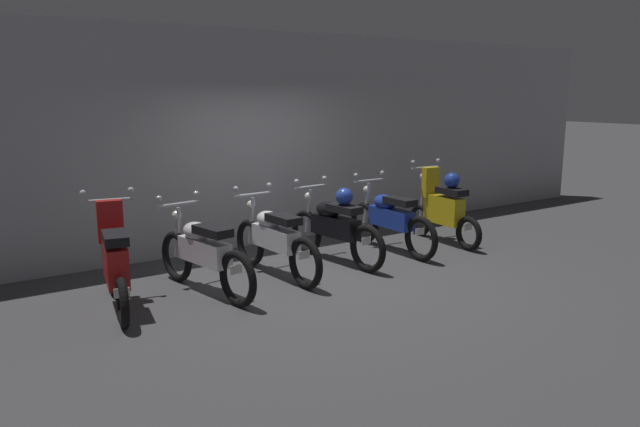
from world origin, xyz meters
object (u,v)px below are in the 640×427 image
motorbike_slot_0 (115,263)px  motorbike_slot_1 (203,253)px  motorbike_slot_5 (443,207)px  motorbike_slot_4 (390,219)px  motorbike_slot_2 (275,239)px  motorbike_slot_3 (335,225)px

motorbike_slot_0 → motorbike_slot_1: (1.03, -0.03, -0.04)m
motorbike_slot_1 → motorbike_slot_5: motorbike_slot_5 is taller
motorbike_slot_1 → motorbike_slot_4: size_ratio=0.99×
motorbike_slot_0 → motorbike_slot_2: bearing=2.1°
motorbike_slot_0 → motorbike_slot_3: bearing=3.4°
motorbike_slot_0 → motorbike_slot_2: motorbike_slot_0 is taller
motorbike_slot_1 → motorbike_slot_0: bearing=178.2°
motorbike_slot_0 → motorbike_slot_4: size_ratio=0.85×
motorbike_slot_0 → motorbike_slot_4: 4.15m
motorbike_slot_0 → motorbike_slot_3: size_ratio=0.85×
motorbike_slot_0 → motorbike_slot_2: size_ratio=0.85×
motorbike_slot_1 → motorbike_slot_2: same height
motorbike_slot_1 → motorbike_slot_5: size_ratio=1.15×
motorbike_slot_4 → motorbike_slot_2: bearing=-176.5°
motorbike_slot_1 → motorbike_slot_3: (2.08, 0.22, 0.04)m
motorbike_slot_1 → motorbike_slot_5: bearing=2.4°
motorbike_slot_4 → motorbike_slot_0: bearing=-177.2°
motorbike_slot_1 → motorbike_slot_4: (3.12, 0.24, 0.00)m
motorbike_slot_3 → motorbike_slot_4: bearing=1.2°
motorbike_slot_0 → motorbike_slot_3: (3.11, 0.18, 0.00)m
motorbike_slot_4 → motorbike_slot_5: size_ratio=1.16×
motorbike_slot_0 → motorbike_slot_5: (5.19, 0.14, 0.04)m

